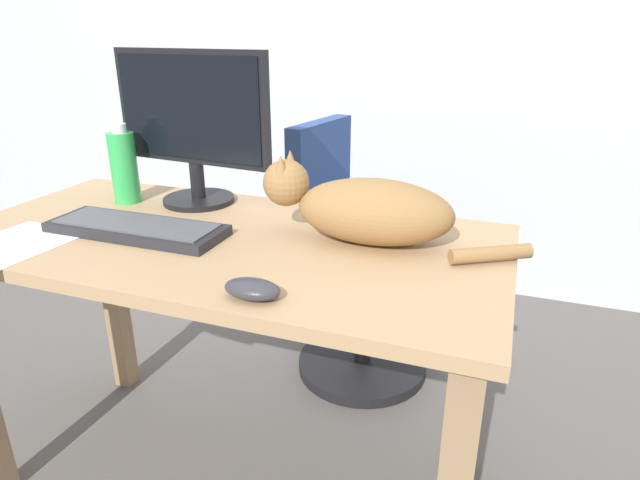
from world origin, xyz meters
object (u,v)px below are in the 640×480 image
water_bottle (124,167)px  computer_mouse (252,289)px  cat (365,208)px  monitor (192,122)px  keyboard (137,228)px  office_chair (352,271)px

water_bottle → computer_mouse: bearing=-34.2°
cat → computer_mouse: bearing=-108.4°
monitor → cat: 0.56m
monitor → cat: bearing=-14.0°
computer_mouse → water_bottle: 0.74m
keyboard → computer_mouse: (0.42, -0.20, 0.00)m
water_bottle → keyboard: bearing=-47.5°
office_chair → cat: cat is taller
keyboard → cat: bearing=14.7°
keyboard → computer_mouse: computer_mouse is taller
cat → water_bottle: size_ratio=2.78×
cat → water_bottle: (-0.72, 0.07, 0.02)m
keyboard → computer_mouse: 0.46m
computer_mouse → cat: bearing=71.6°
monitor → water_bottle: (-0.19, -0.06, -0.12)m
office_chair → cat: bearing=-71.3°
office_chair → computer_mouse: bearing=-85.0°
keyboard → cat: (0.53, 0.14, 0.07)m
monitor → computer_mouse: 0.66m
office_chair → monitor: size_ratio=1.93×
keyboard → cat: size_ratio=0.72×
office_chair → cat: size_ratio=1.51×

